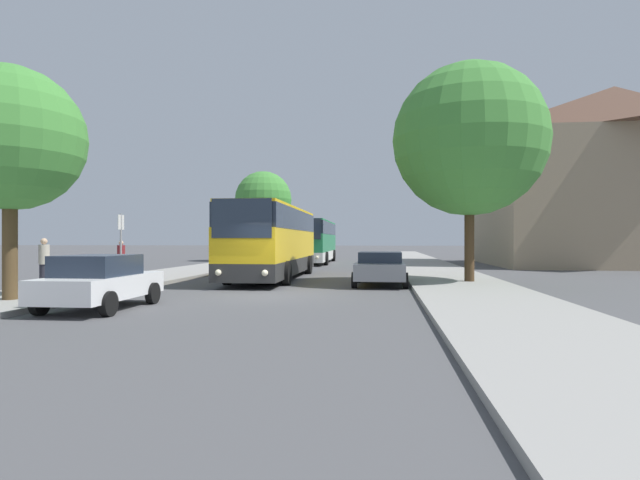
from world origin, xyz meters
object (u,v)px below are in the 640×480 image
object	(u,v)px
tree_left_near	(263,200)
tree_left_far	(10,139)
pedestrian_waiting_far	(121,258)
tree_right_near	(469,140)
pedestrian_waiting_near	(44,263)
parked_car_left_curb	(100,281)
bus_front	(273,241)
parked_car_right_near	(380,268)
bus_middle	(314,241)
bus_stop_sign	(121,240)

from	to	relation	value
tree_left_near	tree_left_far	xyz separation A→B (m)	(-0.37, -29.58, -0.62)
pedestrian_waiting_far	tree_right_near	size ratio (longest dim) A/B	0.19
pedestrian_waiting_near	pedestrian_waiting_far	distance (m)	5.90
parked_car_left_curb	tree_left_far	size ratio (longest dim) A/B	0.58
bus_front	pedestrian_waiting_near	world-z (taller)	bus_front
bus_front	parked_car_left_curb	size ratio (longest dim) A/B	3.01
parked_car_right_near	tree_left_near	distance (m)	24.86
pedestrian_waiting_near	parked_car_left_curb	bearing A→B (deg)	27.54
pedestrian_waiting_far	bus_middle	bearing A→B (deg)	-104.24
tree_left_near	tree_left_far	bearing A→B (deg)	-90.72
pedestrian_waiting_near	tree_left_far	size ratio (longest dim) A/B	0.26
bus_middle	parked_car_right_near	world-z (taller)	bus_middle
parked_car_right_near	pedestrian_waiting_far	size ratio (longest dim) A/B	2.42
bus_front	bus_stop_sign	xyz separation A→B (m)	(-5.35, -4.44, 0.05)
pedestrian_waiting_far	tree_right_near	distance (m)	16.70
tree_left_near	pedestrian_waiting_near	bearing A→B (deg)	-93.71
bus_front	pedestrian_waiting_far	xyz separation A→B (m)	(-7.11, -1.22, -0.82)
tree_left_near	tree_left_far	distance (m)	29.59
pedestrian_waiting_far	tree_right_near	xyz separation A→B (m)	(15.89, -1.06, 5.02)
parked_car_right_near	parked_car_left_curb	bearing A→B (deg)	47.92
parked_car_left_curb	tree_left_far	world-z (taller)	tree_left_far
parked_car_left_curb	tree_left_near	world-z (taller)	tree_left_near
parked_car_right_near	tree_left_near	bearing A→B (deg)	-64.46
pedestrian_waiting_far	pedestrian_waiting_near	bearing A→B (deg)	100.37
bus_stop_sign	tree_left_far	bearing A→B (deg)	-91.00
tree_left_near	bus_stop_sign	bearing A→B (deg)	-90.65
tree_left_far	tree_right_near	xyz separation A→B (m)	(14.24, 8.13, 1.25)
pedestrian_waiting_near	bus_front	bearing A→B (deg)	115.14
bus_front	parked_car_right_near	world-z (taller)	bus_front
bus_front	tree_right_near	xyz separation A→B (m)	(8.78, -2.29, 4.20)
bus_stop_sign	tree_right_near	distance (m)	14.88
tree_left_far	bus_front	bearing A→B (deg)	62.36
bus_front	tree_left_near	distance (m)	20.15
bus_middle	tree_left_far	distance (m)	27.38
bus_middle	tree_right_near	world-z (taller)	tree_right_near
parked_car_right_near	bus_front	bearing A→B (deg)	-29.70
pedestrian_waiting_near	tree_left_far	distance (m)	5.15
parked_car_right_near	pedestrian_waiting_far	bearing A→B (deg)	-7.49
pedestrian_waiting_far	tree_left_far	world-z (taller)	tree_left_far
bus_front	bus_stop_sign	world-z (taller)	bus_front
parked_car_left_curb	parked_car_right_near	xyz separation A→B (m)	(7.45, 8.00, -0.03)
bus_front	bus_stop_sign	bearing A→B (deg)	-141.04
bus_middle	pedestrian_waiting_near	world-z (taller)	bus_middle
bus_stop_sign	bus_middle	bearing A→B (deg)	76.07
parked_car_right_near	tree_left_near	world-z (taller)	tree_left_near
tree_left_near	parked_car_left_curb	bearing A→B (deg)	-84.80
pedestrian_waiting_near	tree_right_near	size ratio (longest dim) A/B	0.20
parked_car_left_curb	pedestrian_waiting_far	xyz separation A→B (m)	(-4.77, 9.79, 0.24)
parked_car_left_curb	pedestrian_waiting_near	bearing A→B (deg)	138.26
tree_left_near	tree_left_far	world-z (taller)	tree_left_near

